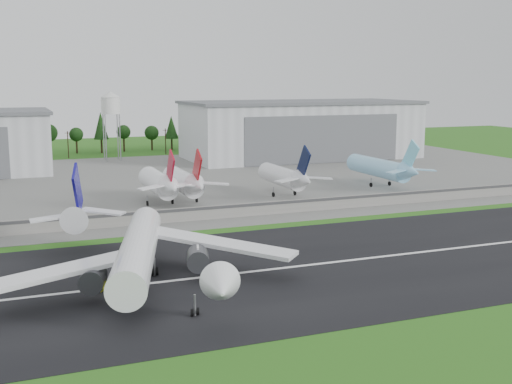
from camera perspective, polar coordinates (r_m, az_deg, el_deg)
name	(u,v)px	position (r m, az deg, el deg)	size (l,w,h in m)	color
ground	(316,283)	(110.58, 5.35, -8.08)	(600.00, 600.00, 0.00)	#216016
runway	(292,267)	(119.16, 3.18, -6.70)	(320.00, 60.00, 0.10)	black
runway_centerline	(292,267)	(119.14, 3.18, -6.67)	(220.00, 1.00, 0.02)	white
apron	(158,181)	(221.65, -8.72, 0.95)	(320.00, 150.00, 0.10)	slate
blast_fence	(216,212)	(159.51, -3.54, -1.79)	(240.00, 0.61, 3.50)	gray
hangar_east	(301,129)	(287.12, 3.98, 5.58)	(102.00, 47.00, 25.20)	silver
water_tower	(111,103)	(282.18, -12.80, 7.71)	(8.40, 8.40, 29.40)	#99999E
utility_poles	(119,156)	(299.56, -12.11, 3.14)	(230.00, 3.00, 12.00)	black
treeline	(113,153)	(314.28, -12.56, 3.43)	(320.00, 16.00, 22.00)	black
main_airliner	(140,258)	(109.15, -10.31, -5.76)	(55.25, 58.40, 18.17)	white
ground_vehicle	(108,285)	(109.45, -13.01, -8.08)	(2.14, 4.64, 1.29)	#B5C116
parked_jet_red_a	(161,183)	(176.89, -8.48, 0.76)	(7.36, 31.29, 16.84)	white
parked_jet_red_b	(186,182)	(178.57, -6.27, 0.88)	(7.36, 31.29, 16.79)	white
parked_jet_navy	(286,177)	(188.72, 2.71, 1.35)	(7.36, 31.29, 16.59)	silver
parked_jet_skyblue	(383,168)	(210.31, 11.24, 2.10)	(7.36, 37.29, 16.80)	#8DCEF4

